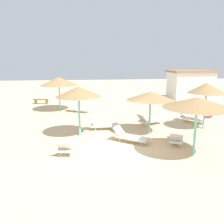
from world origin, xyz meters
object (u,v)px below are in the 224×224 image
lounger_6 (150,120)px  beach_cabana (190,85)px  lounger_2 (78,108)px  lounger_5 (191,117)px  lounger_0 (130,136)px  parasol_0 (150,96)px  parasol_5 (207,89)px  bench_1 (149,97)px  lounger_3 (176,138)px  parasol_2 (59,81)px  bench_0 (41,100)px  lounger_1 (103,124)px  parasol_1 (79,92)px  parasol_3 (197,103)px  lounger_7 (68,145)px

lounger_6 → beach_cabana: beach_cabana is taller
lounger_2 → lounger_5: (7.93, -4.13, 0.00)m
lounger_6 → lounger_5: bearing=7.0°
lounger_0 → lounger_5: size_ratio=1.00×
parasol_0 → lounger_0: 2.73m
parasol_5 → bench_1: (-0.55, 10.78, -2.19)m
lounger_0 → bench_1: size_ratio=1.25×
lounger_2 → lounger_3: bearing=-57.5°
lounger_0 → beach_cabana: (9.16, 13.08, 1.26)m
bench_1 → beach_cabana: 4.83m
lounger_5 → lounger_6: (-3.09, -0.38, 0.00)m
lounger_3 → parasol_2: bearing=126.8°
lounger_0 → bench_0: 13.52m
parasol_5 → bench_1: parasol_5 is taller
lounger_1 → bench_0: lounger_1 is taller
lounger_3 → parasol_1: bearing=159.2°
parasol_5 → lounger_1: size_ratio=1.57×
parasol_1 → lounger_3: 5.76m
beach_cabana → parasol_5: bearing=-110.1°
parasol_3 → beach_cabana: beach_cabana is taller
parasol_1 → parasol_2: (-1.79, 7.16, -0.05)m
parasol_0 → lounger_7: 5.44m
parasol_0 → lounger_1: size_ratio=1.48×
parasol_3 → parasol_5: (2.53, 3.98, 0.09)m
lounger_0 → parasol_2: bearing=117.2°
bench_0 → lounger_6: bearing=-45.4°
lounger_5 → lounger_1: bearing=-170.0°
parasol_0 → parasol_5: 3.70m
parasol_1 → beach_cabana: (11.79, 11.67, -0.95)m
parasol_5 → lounger_0: 5.84m
parasol_2 → parasol_5: parasol_5 is taller
parasol_5 → lounger_6: size_ratio=1.48×
parasol_3 → bench_1: (1.98, 14.76, -2.10)m
parasol_0 → lounger_0: parasol_0 is taller
parasol_5 → lounger_6: 4.04m
parasol_3 → lounger_7: parasol_3 is taller
parasol_3 → lounger_5: 6.56m
parasol_1 → lounger_0: bearing=-28.3°
parasol_2 → lounger_1: 7.19m
lounger_6 → bench_1: 9.80m
parasol_1 → parasol_3: parasol_1 is taller
lounger_1 → lounger_3: lounger_1 is taller
lounger_6 → parasol_0: bearing=-106.0°
parasol_5 → lounger_3: parasol_5 is taller
parasol_5 → lounger_6: (-3.11, 1.32, -2.22)m
lounger_6 → parasol_1: bearing=-158.5°
lounger_7 → bench_1: size_ratio=1.29×
parasol_0 → lounger_6: (0.54, 1.88, -1.92)m
parasol_5 → parasol_3: bearing=-122.5°
parasol_2 → bench_0: 4.44m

